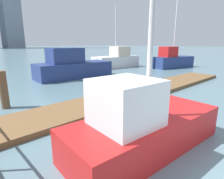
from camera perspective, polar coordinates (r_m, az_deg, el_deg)
The scene contains 8 objects.
floating_dock at distance 9.89m, azimuth 9.09°, elevation -0.61°, with size 15.51×2.00×0.18m, color brown.
dock_piling_0 at distance 19.49m, azimuth 11.61°, elevation 9.76°, with size 0.28×0.28×2.43m, color #473826.
dock_piling_3 at distance 8.52m, azimuth -30.13°, elevation -0.12°, with size 0.31×0.31×1.51m, color brown.
dock_piling_4 at distance 20.92m, azimuth 14.78°, elevation 9.45°, with size 0.31×0.31×2.13m, color brown.
moored_boat_1 at distance 20.39m, azimuth 1.43°, elevation 9.07°, with size 5.30×2.26×6.27m.
moored_boat_2 at distance 14.48m, azimuth -12.12°, elevation 6.86°, with size 5.81×2.57×2.22m.
moored_boat_3 at distance 21.05m, azimuth 17.81°, elevation 8.56°, with size 4.96×2.62×6.83m.
moored_boat_4 at distance 4.61m, azimuth 9.19°, elevation -10.37°, with size 4.30×1.89×7.13m.
Camera 1 is at (-3.34, 0.35, 2.55)m, focal length 30.00 mm.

